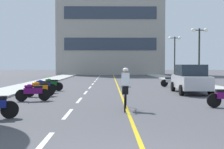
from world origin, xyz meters
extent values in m
plane|color=#47474C|center=(0.00, 21.00, 0.00)|extent=(140.00, 140.00, 0.00)
cube|color=#A8A8A3|center=(-7.20, 24.00, 0.06)|extent=(2.40, 72.00, 0.12)
cube|color=#A8A8A3|center=(7.20, 24.00, 0.06)|extent=(2.40, 72.00, 0.12)
cube|color=silver|center=(-2.00, 2.00, 0.00)|extent=(0.14, 2.20, 0.01)
cube|color=silver|center=(-2.00, 6.00, 0.00)|extent=(0.14, 2.20, 0.01)
cube|color=silver|center=(-2.00, 10.00, 0.00)|extent=(0.14, 2.20, 0.01)
cube|color=silver|center=(-2.00, 14.00, 0.00)|extent=(0.14, 2.20, 0.01)
cube|color=silver|center=(-2.00, 18.00, 0.00)|extent=(0.14, 2.20, 0.01)
cube|color=silver|center=(-2.00, 22.00, 0.00)|extent=(0.14, 2.20, 0.01)
cube|color=silver|center=(-2.00, 26.00, 0.00)|extent=(0.14, 2.20, 0.01)
cube|color=silver|center=(-2.00, 30.00, 0.00)|extent=(0.14, 2.20, 0.01)
cube|color=silver|center=(-2.00, 34.00, 0.00)|extent=(0.14, 2.20, 0.01)
cube|color=silver|center=(-2.00, 38.00, 0.00)|extent=(0.14, 2.20, 0.01)
cube|color=silver|center=(-2.00, 42.00, 0.00)|extent=(0.14, 2.20, 0.01)
cube|color=silver|center=(-2.00, 46.00, 0.00)|extent=(0.14, 2.20, 0.01)
cube|color=gold|center=(0.25, 24.00, 0.00)|extent=(0.12, 66.00, 0.01)
cube|color=#9E998E|center=(-0.25, 48.41, 8.97)|extent=(19.03, 6.82, 17.94)
cube|color=#2D3847|center=(-0.25, 44.95, 5.38)|extent=(15.99, 0.10, 2.15)
cube|color=#2D3847|center=(-0.25, 44.95, 10.77)|extent=(15.99, 0.10, 2.15)
cylinder|color=black|center=(7.25, 19.86, 2.51)|extent=(0.14, 0.14, 4.79)
cylinder|color=black|center=(7.25, 19.86, 4.76)|extent=(1.10, 0.08, 0.08)
sphere|color=white|center=(6.70, 19.86, 4.76)|extent=(0.36, 0.36, 0.36)
sphere|color=white|center=(7.80, 19.86, 4.76)|extent=(0.36, 0.36, 0.36)
cylinder|color=black|center=(7.30, 29.23, 2.62)|extent=(0.14, 0.14, 4.99)
cylinder|color=black|center=(7.30, 29.23, 4.96)|extent=(1.10, 0.08, 0.08)
sphere|color=white|center=(6.75, 29.23, 4.96)|extent=(0.36, 0.36, 0.36)
sphere|color=white|center=(7.85, 29.23, 4.96)|extent=(0.36, 0.36, 0.36)
cylinder|color=black|center=(3.90, 14.88, 0.32)|extent=(0.25, 0.65, 0.64)
cylinder|color=black|center=(5.59, 14.81, 0.32)|extent=(0.25, 0.65, 0.64)
cylinder|color=black|center=(3.77, 12.09, 0.32)|extent=(0.25, 0.65, 0.64)
cylinder|color=black|center=(5.47, 12.01, 0.32)|extent=(0.25, 0.65, 0.64)
cube|color=#B7B7BC|center=(4.68, 13.45, 0.72)|extent=(1.89, 4.27, 0.80)
cube|color=#1E2833|center=(4.68, 13.45, 1.47)|extent=(1.66, 2.27, 0.70)
cylinder|color=black|center=(-3.84, 5.12, 0.30)|extent=(0.61, 0.25, 0.60)
cube|color=black|center=(-4.13, 5.04, 0.72)|extent=(0.49, 0.35, 0.10)
cylinder|color=black|center=(3.97, 7.47, 0.30)|extent=(0.60, 0.11, 0.60)
cube|color=black|center=(4.27, 7.46, 0.72)|extent=(0.45, 0.25, 0.10)
cylinder|color=black|center=(-4.80, 9.53, 0.30)|extent=(0.61, 0.25, 0.60)
cylinder|color=black|center=(-3.74, 9.82, 0.30)|extent=(0.61, 0.25, 0.60)
cube|color=#590C59|center=(-4.27, 9.68, 0.52)|extent=(0.94, 0.51, 0.28)
ellipsoid|color=#590C59|center=(-4.46, 9.63, 0.74)|extent=(0.49, 0.35, 0.22)
cube|color=black|center=(-4.03, 9.74, 0.72)|extent=(0.49, 0.35, 0.10)
cylinder|color=silver|center=(-4.80, 9.53, 0.90)|extent=(0.19, 0.59, 0.03)
cylinder|color=black|center=(-4.95, 11.50, 0.30)|extent=(0.60, 0.28, 0.60)
cylinder|color=black|center=(-3.90, 11.83, 0.30)|extent=(0.60, 0.28, 0.60)
cube|color=orange|center=(-4.43, 11.66, 0.52)|extent=(0.94, 0.54, 0.28)
ellipsoid|color=orange|center=(-4.62, 11.60, 0.74)|extent=(0.49, 0.36, 0.22)
cube|color=black|center=(-4.19, 11.74, 0.72)|extent=(0.49, 0.36, 0.10)
cylinder|color=silver|center=(-4.95, 11.50, 0.90)|extent=(0.21, 0.58, 0.03)
cylinder|color=black|center=(-5.23, 13.54, 0.30)|extent=(0.61, 0.17, 0.60)
cylinder|color=black|center=(-4.13, 13.67, 0.30)|extent=(0.61, 0.17, 0.60)
cube|color=navy|center=(-4.68, 13.61, 0.52)|extent=(0.93, 0.39, 0.28)
ellipsoid|color=navy|center=(-4.88, 13.58, 0.74)|extent=(0.47, 0.29, 0.22)
cube|color=black|center=(-4.43, 13.64, 0.72)|extent=(0.47, 0.29, 0.10)
cylinder|color=silver|center=(-5.23, 13.54, 0.90)|extent=(0.10, 0.60, 0.03)
cylinder|color=black|center=(-5.05, 15.37, 0.30)|extent=(0.61, 0.20, 0.60)
cylinder|color=black|center=(-3.96, 15.18, 0.30)|extent=(0.61, 0.20, 0.60)
cube|color=#0C4C19|center=(-4.51, 15.28, 0.52)|extent=(0.93, 0.43, 0.28)
ellipsoid|color=#0C4C19|center=(-4.70, 15.31, 0.74)|extent=(0.47, 0.31, 0.22)
cube|color=black|center=(-4.26, 15.23, 0.72)|extent=(0.47, 0.31, 0.10)
cylinder|color=silver|center=(-5.05, 15.37, 0.90)|extent=(0.13, 0.60, 0.03)
cylinder|color=black|center=(5.13, 18.73, 0.30)|extent=(0.61, 0.15, 0.60)
cylinder|color=black|center=(4.03, 18.64, 0.30)|extent=(0.61, 0.15, 0.60)
cube|color=#B2B2B7|center=(4.58, 18.68, 0.52)|extent=(0.92, 0.36, 0.28)
ellipsoid|color=#B2B2B7|center=(4.78, 18.70, 0.74)|extent=(0.46, 0.28, 0.22)
cube|color=black|center=(4.33, 18.66, 0.72)|extent=(0.46, 0.28, 0.10)
cylinder|color=silver|center=(5.13, 18.73, 0.90)|extent=(0.08, 0.60, 0.03)
torus|color=black|center=(0.23, 7.43, 0.34)|extent=(0.11, 0.72, 0.72)
torus|color=black|center=(0.13, 6.38, 0.34)|extent=(0.11, 0.72, 0.72)
cylinder|color=black|center=(0.18, 6.88, 0.64)|extent=(0.13, 0.95, 0.04)
cube|color=black|center=(0.17, 6.73, 0.86)|extent=(0.12, 0.21, 0.06)
cylinder|color=black|center=(0.22, 7.33, 0.89)|extent=(0.42, 0.07, 0.03)
cube|color=black|center=(0.17, 6.78, 0.79)|extent=(0.27, 0.38, 0.28)
cube|color=white|center=(0.18, 6.93, 1.19)|extent=(0.36, 0.48, 0.61)
sphere|color=#8C6647|center=(0.20, 7.06, 1.54)|extent=(0.20, 0.20, 0.20)
ellipsoid|color=white|center=(0.20, 7.06, 1.61)|extent=(0.24, 0.26, 0.16)
camera|label=1|loc=(-0.47, -4.48, 1.83)|focal=45.65mm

